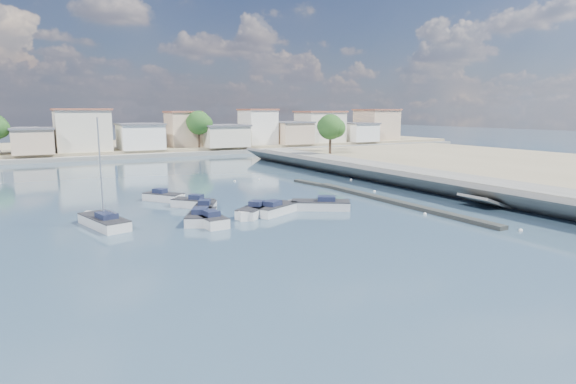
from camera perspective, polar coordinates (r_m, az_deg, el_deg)
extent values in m
plane|color=#2E455C|center=(72.29, -7.87, 2.13)|extent=(400.00, 400.00, 0.00)
cube|color=slate|center=(60.11, 18.78, 1.06)|extent=(5.00, 90.00, 1.80)
cube|color=slate|center=(57.00, 15.82, 0.77)|extent=(4.17, 90.00, 2.86)
cube|color=gray|center=(78.14, 30.01, 2.11)|extent=(40.00, 90.00, 1.70)
cube|color=slate|center=(51.06, 22.77, -1.18)|extent=(5.31, 3.50, 1.94)
cube|color=black|center=(50.13, 12.36, -1.10)|extent=(1.00, 26.00, 0.35)
cube|color=black|center=(60.92, 3.32, 0.96)|extent=(2.00, 8.05, 0.30)
cube|color=gray|center=(121.98, -16.74, 5.16)|extent=(160.00, 40.00, 1.40)
cube|color=slate|center=(101.64, -14.19, 4.29)|extent=(160.00, 2.50, 0.80)
cube|color=#D3B391|center=(102.12, -28.04, 5.32)|extent=(7.00, 8.00, 4.50)
cube|color=#595960|center=(102.02, -28.15, 6.67)|extent=(7.42, 8.48, 0.35)
cube|color=beige|center=(104.57, -23.18, 6.71)|extent=(10.00, 9.00, 8.00)
cube|color=#99513D|center=(104.49, -23.34, 8.99)|extent=(10.60, 9.54, 0.35)
cube|color=white|center=(105.34, -17.09, 6.25)|extent=(8.50, 8.50, 5.00)
cube|color=#595960|center=(105.23, -17.16, 7.70)|extent=(9.01, 9.01, 0.35)
cube|color=#D3B391|center=(110.65, -12.34, 7.24)|extent=(6.50, 7.50, 7.50)
cube|color=#99513D|center=(110.57, -12.41, 9.27)|extent=(6.89, 7.95, 0.35)
cube|color=beige|center=(109.53, -7.67, 6.57)|extent=(9.50, 9.00, 4.50)
cube|color=#595960|center=(109.43, -7.70, 7.84)|extent=(10.07, 9.54, 0.35)
cube|color=white|center=(116.16, -3.59, 7.67)|extent=(7.00, 8.00, 8.00)
cube|color=#99513D|center=(116.09, -3.61, 9.73)|extent=(7.42, 8.48, 0.35)
cube|color=#D3B391|center=(118.11, 0.37, 6.99)|extent=(8.00, 9.00, 5.00)
cube|color=#595960|center=(118.01, 0.37, 8.29)|extent=(8.48, 9.54, 0.35)
cube|color=beige|center=(123.54, 3.82, 7.66)|extent=(10.50, 8.50, 7.50)
cube|color=#99513D|center=(123.47, 3.84, 9.48)|extent=(11.13, 9.01, 0.35)
cube|color=white|center=(128.26, 8.47, 6.98)|extent=(7.50, 7.50, 4.50)
cube|color=#595960|center=(128.18, 8.50, 8.06)|extent=(7.95, 7.95, 0.35)
cube|color=#D3B391|center=(135.51, 10.43, 7.80)|extent=(9.00, 9.50, 8.00)
cube|color=#99513D|center=(135.45, 10.49, 9.57)|extent=(9.54, 10.07, 0.35)
cylinder|color=#38281E|center=(106.03, -21.53, 5.46)|extent=(0.44, 0.44, 2.93)
sphere|color=#1E4617|center=(105.89, -21.63, 7.02)|extent=(4.16, 4.16, 4.16)
sphere|color=#1E4617|center=(105.49, -21.16, 6.94)|extent=(3.12, 3.12, 3.12)
sphere|color=#1E4617|center=(106.19, -22.01, 7.08)|extent=(2.86, 2.86, 2.86)
cylinder|color=#38281E|center=(106.58, -10.49, 6.17)|extent=(0.44, 0.44, 3.60)
sphere|color=#1E4617|center=(106.43, -10.55, 8.08)|extent=(5.12, 5.12, 5.12)
sphere|color=#1E4617|center=(106.14, -9.94, 7.97)|extent=(3.84, 3.84, 3.84)
sphere|color=#1E4617|center=(106.64, -11.05, 8.16)|extent=(3.52, 3.52, 3.52)
cylinder|color=#38281E|center=(115.36, -3.37, 6.45)|extent=(0.44, 0.44, 3.15)
sphere|color=#1E4617|center=(115.23, -3.38, 8.00)|extent=(4.48, 4.48, 4.48)
sphere|color=#1E4617|center=(115.10, -2.88, 7.90)|extent=(3.36, 3.36, 3.36)
sphere|color=#1E4617|center=(115.31, -3.79, 8.06)|extent=(3.08, 3.08, 3.08)
cylinder|color=#38281E|center=(122.26, 3.66, 6.52)|extent=(0.44, 0.44, 2.70)
sphere|color=#1E4617|center=(122.15, 3.68, 7.77)|extent=(3.84, 3.84, 3.84)
sphere|color=#1E4617|center=(122.14, 4.09, 7.68)|extent=(2.88, 2.88, 2.88)
sphere|color=#1E4617|center=(122.13, 3.35, 7.83)|extent=(2.64, 2.64, 2.64)
cylinder|color=#38281E|center=(85.66, 5.01, 5.61)|extent=(0.44, 0.44, 3.15)
sphere|color=#1E4617|center=(85.50, 5.04, 7.69)|extent=(4.48, 4.48, 4.48)
sphere|color=#1E4617|center=(85.52, 5.72, 7.54)|extent=(3.36, 3.36, 3.36)
sphere|color=#1E4617|center=(85.46, 4.49, 7.79)|extent=(3.08, 3.08, 3.08)
cylinder|color=#38281E|center=(92.86, 5.00, 5.85)|extent=(0.44, 0.44, 2.93)
sphere|color=#1E4617|center=(92.72, 5.03, 7.63)|extent=(4.16, 4.16, 4.16)
sphere|color=#1E4617|center=(92.73, 5.61, 7.50)|extent=(3.12, 3.12, 3.12)
sphere|color=#1E4617|center=(92.68, 4.56, 7.72)|extent=(2.86, 2.86, 2.86)
cube|color=silver|center=(40.25, -9.28, -3.44)|extent=(1.95, 4.44, 1.00)
cube|color=silver|center=(41.93, -10.28, -2.94)|extent=(1.70, 1.70, 1.00)
cube|color=#262628|center=(40.14, -9.30, -2.74)|extent=(1.99, 4.44, 0.08)
cube|color=#1D233E|center=(39.70, -9.07, -2.52)|extent=(1.13, 1.36, 0.48)
cube|color=silver|center=(45.05, -9.78, -2.05)|extent=(3.35, 4.38, 1.00)
cube|color=silver|center=(46.74, -9.47, -1.62)|extent=(1.46, 1.46, 1.00)
cube|color=#262628|center=(44.96, -9.79, -1.43)|extent=(3.38, 4.40, 0.08)
cube|color=#1D233E|center=(44.52, -9.88, -1.23)|extent=(1.47, 1.56, 0.48)
cube|color=silver|center=(46.04, 3.87, -1.68)|extent=(5.79, 4.75, 1.00)
cube|color=silver|center=(46.10, 0.91, -1.65)|extent=(1.77, 1.77, 1.00)
cube|color=#262628|center=(45.95, 3.88, -1.07)|extent=(5.81, 4.78, 0.08)
cube|color=#1D233E|center=(45.91, 4.57, -0.78)|extent=(2.10, 1.99, 0.48)
cube|color=silver|center=(43.25, -3.97, -2.42)|extent=(4.45, 4.09, 1.00)
cube|color=silver|center=(41.64, -5.07, -2.91)|extent=(1.37, 1.37, 1.00)
cube|color=#262628|center=(43.14, -3.97, -1.77)|extent=(4.47, 4.11, 0.08)
cube|color=#1D233E|center=(43.48, -3.73, -1.36)|extent=(1.69, 1.66, 0.48)
cube|color=silver|center=(41.46, -10.23, -3.08)|extent=(4.00, 5.14, 1.00)
cube|color=silver|center=(43.44, -9.75, -2.49)|extent=(1.67, 1.67, 1.00)
cube|color=#262628|center=(41.35, -10.25, -2.41)|extent=(4.04, 5.16, 0.08)
cube|color=#1D233E|center=(40.84, -10.38, -2.22)|extent=(1.73, 1.84, 0.48)
cube|color=silver|center=(47.76, -11.20, -1.44)|extent=(3.89, 4.02, 1.00)
cube|color=silver|center=(48.62, -12.96, -1.30)|extent=(1.17, 1.17, 1.00)
cube|color=#262628|center=(47.67, -11.22, -0.85)|extent=(3.91, 4.04, 0.08)
cube|color=#1D233E|center=(47.44, -10.81, -0.59)|extent=(1.54, 1.55, 0.48)
cube|color=silver|center=(51.77, -14.53, -0.71)|extent=(3.88, 4.40, 1.00)
cube|color=silver|center=(50.65, -12.89, -0.87)|extent=(1.30, 1.30, 1.00)
cube|color=#262628|center=(51.69, -14.55, -0.17)|extent=(3.90, 4.42, 0.08)
cube|color=#1D233E|center=(51.92, -14.93, 0.13)|extent=(1.58, 1.63, 0.48)
cube|color=silver|center=(43.97, -1.46, -2.20)|extent=(5.13, 3.78, 1.00)
cube|color=silver|center=(45.61, 0.08, -1.77)|extent=(1.69, 1.69, 1.00)
cube|color=#262628|center=(43.87, -1.47, -1.56)|extent=(5.15, 3.81, 0.08)
cube|color=#1D233E|center=(43.45, -1.85, -1.35)|extent=(1.80, 1.68, 0.48)
cube|color=silver|center=(41.76, -20.97, -3.48)|extent=(3.40, 6.29, 1.00)
cube|color=silver|center=(44.17, -22.27, -2.88)|extent=(1.93, 1.93, 1.00)
cube|color=#262628|center=(41.66, -21.01, -2.81)|extent=(3.44, 6.30, 0.08)
cube|color=#1D233E|center=(41.06, -20.71, -2.62)|extent=(1.64, 2.04, 0.48)
cylinder|color=silver|center=(41.03, -21.34, 2.65)|extent=(0.12, 0.12, 8.00)
cylinder|color=silver|center=(40.43, -20.42, -2.13)|extent=(0.67, 2.35, 0.08)
sphere|color=white|center=(45.27, 15.93, -2.55)|extent=(0.33, 0.33, 0.33)
sphere|color=white|center=(56.63, 10.21, 0.06)|extent=(0.33, 0.33, 0.33)
sphere|color=white|center=(41.84, 25.86, -4.14)|extent=(0.33, 0.33, 0.33)
sphere|color=white|center=(65.70, 7.49, 1.43)|extent=(0.33, 0.33, 0.33)
sphere|color=white|center=(64.26, -6.32, 1.28)|extent=(0.33, 0.33, 0.33)
sphere|color=white|center=(65.05, -3.45, 1.42)|extent=(0.33, 0.33, 0.33)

